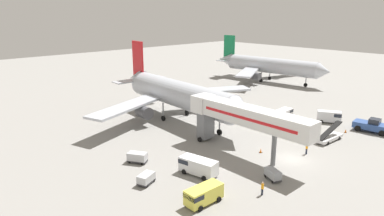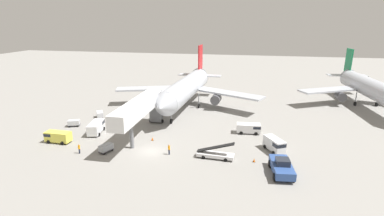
% 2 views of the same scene
% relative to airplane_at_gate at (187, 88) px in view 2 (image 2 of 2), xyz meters
% --- Properties ---
extents(ground_plane, '(300.00, 300.00, 0.00)m').
position_rel_airplane_at_gate_xyz_m(ground_plane, '(-0.40, -27.19, -5.34)').
color(ground_plane, gray).
extents(airplane_at_gate, '(39.71, 38.58, 14.93)m').
position_rel_airplane_at_gate_xyz_m(airplane_at_gate, '(0.00, 0.00, 0.00)').
color(airplane_at_gate, '#B7BCC6').
rests_on(airplane_at_gate, ground).
extents(jet_bridge, '(3.45, 21.76, 7.86)m').
position_rel_airplane_at_gate_xyz_m(jet_bridge, '(-4.20, -20.12, 0.67)').
color(jet_bridge, silver).
rests_on(jet_bridge, ground).
extents(pushback_tug, '(3.59, 6.56, 2.59)m').
position_rel_airplane_at_gate_xyz_m(pushback_tug, '(21.24, -30.65, -4.14)').
color(pushback_tug, '#2D4C8E').
rests_on(pushback_tug, ground).
extents(belt_loader_truck, '(6.24, 2.18, 3.02)m').
position_rel_airplane_at_gate_xyz_m(belt_loader_truck, '(10.95, -27.46, -4.59)').
color(belt_loader_truck, white).
rests_on(belt_loader_truck, ground).
extents(service_van_near_left, '(4.76, 2.26, 2.08)m').
position_rel_airplane_at_gate_xyz_m(service_van_near_left, '(-18.84, -26.88, -4.15)').
color(service_van_near_left, '#E5DB4C').
rests_on(service_van_near_left, ground).
extents(service_van_near_right, '(3.80, 4.77, 2.36)m').
position_rel_airplane_at_gate_xyz_m(service_van_near_right, '(20.70, -22.74, -4.01)').
color(service_van_near_right, silver).
rests_on(service_van_near_right, ground).
extents(service_van_far_center, '(3.15, 5.64, 2.26)m').
position_rel_airplane_at_gate_xyz_m(service_van_far_center, '(-14.18, -21.02, -4.05)').
color(service_van_far_center, white).
rests_on(service_van_far_center, ground).
extents(service_van_outer_left, '(4.84, 2.64, 1.98)m').
position_rel_airplane_at_gate_xyz_m(service_van_outer_left, '(16.24, -15.00, -4.20)').
color(service_van_outer_left, white).
rests_on(service_van_outer_left, ground).
extents(baggage_cart_rear_left, '(2.05, 2.70, 1.41)m').
position_rel_airplane_at_gate_xyz_m(baggage_cart_rear_left, '(-7.95, -28.97, -4.56)').
color(baggage_cart_rear_left, '#38383D').
rests_on(baggage_cart_rear_left, ground).
extents(baggage_cart_near_center, '(2.70, 2.16, 1.37)m').
position_rel_airplane_at_gate_xyz_m(baggage_cart_near_center, '(-20.91, -18.52, -4.57)').
color(baggage_cart_near_center, '#38383D').
rests_on(baggage_cart_near_center, ground).
extents(baggage_cart_outer_right, '(2.69, 3.12, 1.53)m').
position_rel_airplane_at_gate_xyz_m(baggage_cart_outer_right, '(-18.09, -12.33, -4.49)').
color(baggage_cart_outer_right, '#38383D').
rests_on(baggage_cart_outer_right, ground).
extents(ground_crew_worker_foreground, '(0.48, 0.48, 1.86)m').
position_rel_airplane_at_gate_xyz_m(ground_crew_worker_foreground, '(3.04, -27.66, -4.36)').
color(ground_crew_worker_foreground, '#1E2333').
rests_on(ground_crew_worker_foreground, ground).
extents(ground_crew_worker_midground, '(0.47, 0.47, 1.74)m').
position_rel_airplane_at_gate_xyz_m(ground_crew_worker_midground, '(-12.20, -30.37, -4.42)').
color(ground_crew_worker_midground, '#1E2333').
rests_on(ground_crew_worker_midground, ground).
extents(safety_cone_alpha, '(0.44, 0.44, 0.68)m').
position_rel_airplane_at_gate_xyz_m(safety_cone_alpha, '(-1.76, -22.50, -5.01)').
color(safety_cone_alpha, black).
rests_on(safety_cone_alpha, ground).
extents(safety_cone_bravo, '(0.41, 0.41, 0.63)m').
position_rel_airplane_at_gate_xyz_m(safety_cone_bravo, '(17.27, -27.55, -5.03)').
color(safety_cone_bravo, black).
rests_on(safety_cone_bravo, ground).
extents(airplane_background, '(36.41, 38.76, 13.75)m').
position_rel_airplane_at_gate_xyz_m(airplane_background, '(46.51, 10.53, -0.26)').
color(airplane_background, '#B7BCC6').
rests_on(airplane_background, ground).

